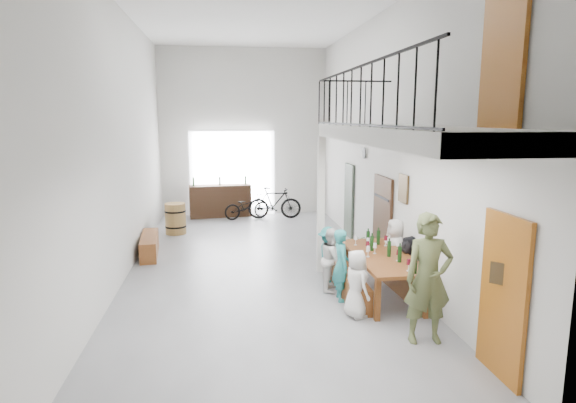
{
  "coord_description": "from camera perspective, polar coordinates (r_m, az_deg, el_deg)",
  "views": [
    {
      "loc": [
        -0.73,
        -10.17,
        3.26
      ],
      "look_at": [
        0.6,
        -0.5,
        1.54
      ],
      "focal_mm": 30.0,
      "sensor_mm": 36.0,
      "label": 1
    }
  ],
  "objects": [
    {
      "name": "right_wall_decor",
      "position": [
        9.11,
        14.42,
        0.07
      ],
      "size": [
        0.07,
        8.28,
        5.07
      ],
      "color": "#8E4C11",
      "rests_on": "ground"
    },
    {
      "name": "side_bench",
      "position": [
        12.01,
        -16.09,
        -5.0
      ],
      "size": [
        0.52,
        1.71,
        0.47
      ],
      "primitive_type": "cube",
      "rotation": [
        0.0,
        0.0,
        0.09
      ],
      "color": "brown",
      "rests_on": "ground"
    },
    {
      "name": "bicycle_near",
      "position": [
        15.63,
        -4.88,
        -0.58
      ],
      "size": [
        1.64,
        1.03,
        0.81
      ],
      "primitive_type": "imported",
      "rotation": [
        0.0,
        0.0,
        1.91
      ],
      "color": "black",
      "rests_on": "ground"
    },
    {
      "name": "tasting_table",
      "position": [
        8.98,
        11.1,
        -6.75
      ],
      "size": [
        0.99,
        2.41,
        0.79
      ],
      "rotation": [
        0.0,
        0.0,
        -0.0
      ],
      "color": "brown",
      "rests_on": "ground"
    },
    {
      "name": "guest_left_c",
      "position": [
        9.22,
        5.32,
        -6.82
      ],
      "size": [
        0.61,
        0.7,
        1.21
      ],
      "primitive_type": "imported",
      "rotation": [
        0.0,
        0.0,
        1.27
      ],
      "color": "silver",
      "rests_on": "ground"
    },
    {
      "name": "guest_left_b",
      "position": [
        8.73,
        6.33,
        -7.47
      ],
      "size": [
        0.32,
        0.48,
        1.31
      ],
      "primitive_type": "imported",
      "rotation": [
        0.0,
        0.0,
        1.55
      ],
      "color": "teal",
      "rests_on": "ground"
    },
    {
      "name": "guest_left_a",
      "position": [
        8.06,
        8.12,
        -9.63
      ],
      "size": [
        0.51,
        0.64,
        1.14
      ],
      "primitive_type": "imported",
      "rotation": [
        0.0,
        0.0,
        1.86
      ],
      "color": "silver",
      "rests_on": "ground"
    },
    {
      "name": "bench_inner",
      "position": [
        9.03,
        7.3,
        -9.74
      ],
      "size": [
        0.36,
        1.98,
        0.45
      ],
      "primitive_type": "cube",
      "rotation": [
        0.0,
        0.0,
        -0.02
      ],
      "color": "brown",
      "rests_on": "ground"
    },
    {
      "name": "bicycle_far",
      "position": [
        15.58,
        -1.59,
        -0.17
      ],
      "size": [
        1.75,
        0.61,
        1.03
      ],
      "primitive_type": "imported",
      "rotation": [
        0.0,
        0.0,
        1.5
      ],
      "color": "black",
      "rests_on": "ground"
    },
    {
      "name": "balcony",
      "position": [
        7.55,
        13.31,
        7.45
      ],
      "size": [
        1.52,
        5.62,
        4.0
      ],
      "color": "silver",
      "rests_on": "ground"
    },
    {
      "name": "tableware",
      "position": [
        9.06,
        10.78,
        -5.11
      ],
      "size": [
        0.64,
        1.75,
        0.35
      ],
      "color": "black",
      "rests_on": "tasting_table"
    },
    {
      "name": "counter_bottles",
      "position": [
        15.94,
        -8.08,
        2.43
      ],
      "size": [
        1.75,
        0.22,
        0.28
      ],
      "color": "black",
      "rests_on": "serving_counter"
    },
    {
      "name": "oak_barrel",
      "position": [
        13.94,
        -13.19,
        -1.98
      ],
      "size": [
        0.59,
        0.59,
        0.87
      ],
      "color": "olive",
      "rests_on": "ground"
    },
    {
      "name": "potted_plant",
      "position": [
        11.7,
        8.27,
        -5.09
      ],
      "size": [
        0.53,
        0.5,
        0.48
      ],
      "primitive_type": "imported",
      "rotation": [
        0.0,
        0.0,
        -0.34
      ],
      "color": "#1A5520",
      "rests_on": "ground"
    },
    {
      "name": "room_walls",
      "position": [
        10.2,
        -3.79,
        11.61
      ],
      "size": [
        12.0,
        12.0,
        12.0
      ],
      "color": "silver",
      "rests_on": "ground"
    },
    {
      "name": "guest_left_d",
      "position": [
        9.69,
        4.77,
        -6.24
      ],
      "size": [
        0.49,
        0.76,
        1.12
      ],
      "primitive_type": "imported",
      "rotation": [
        0.0,
        0.0,
        1.46
      ],
      "color": "teal",
      "rests_on": "ground"
    },
    {
      "name": "guest_right_c",
      "position": [
        9.83,
        12.54,
        -5.71
      ],
      "size": [
        0.44,
        0.65,
        1.29
      ],
      "primitive_type": "imported",
      "rotation": [
        0.0,
        0.0,
        -1.63
      ],
      "color": "silver",
      "rests_on": "ground"
    },
    {
      "name": "guest_right_b",
      "position": [
        9.25,
        14.07,
        -7.33
      ],
      "size": [
        0.35,
        1.04,
        1.12
      ],
      "primitive_type": "imported",
      "rotation": [
        0.0,
        0.0,
        -1.55
      ],
      "color": "black",
      "rests_on": "ground"
    },
    {
      "name": "serving_counter",
      "position": [
        16.06,
        -8.03,
        0.08
      ],
      "size": [
        2.05,
        0.77,
        1.05
      ],
      "primitive_type": "cube",
      "rotation": [
        0.0,
        0.0,
        0.11
      ],
      "color": "#332011",
      "rests_on": "ground"
    },
    {
      "name": "bench_wall",
      "position": [
        9.24,
        13.78,
        -9.63
      ],
      "size": [
        0.33,
        1.8,
        0.41
      ],
      "primitive_type": "cube",
      "rotation": [
        0.0,
        0.0,
        0.05
      ],
      "color": "brown",
      "rests_on": "ground"
    },
    {
      "name": "host_standing",
      "position": [
        7.31,
        16.3,
        -8.76
      ],
      "size": [
        0.73,
        0.5,
        1.93
      ],
      "primitive_type": "imported",
      "rotation": [
        0.0,
        0.0,
        -0.06
      ],
      "color": "#505A32",
      "rests_on": "ground"
    },
    {
      "name": "guest_right_a",
      "position": [
        8.72,
        16.24,
        -8.43
      ],
      "size": [
        0.47,
        0.72,
        1.14
      ],
      "primitive_type": "imported",
      "rotation": [
        0.0,
        0.0,
        -1.26
      ],
      "color": "red",
      "rests_on": "ground"
    },
    {
      "name": "gateway_portal",
      "position": [
        16.22,
        -6.6,
        3.33
      ],
      "size": [
        2.8,
        0.08,
        2.8
      ],
      "primitive_type": "cube",
      "color": "white",
      "rests_on": "ground"
    },
    {
      "name": "floor",
      "position": [
        10.71,
        -3.57,
        -7.77
      ],
      "size": [
        12.0,
        12.0,
        0.0
      ],
      "primitive_type": "plane",
      "color": "slate",
      "rests_on": "ground"
    }
  ]
}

